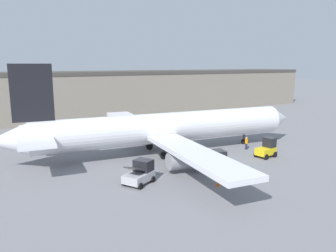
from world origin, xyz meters
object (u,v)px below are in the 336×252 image
airplane (161,129)px  baggage_tug (267,148)px  ground_crew_worker (246,143)px  belt_loader_truck (140,173)px  pushback_tug (214,160)px  safety_cone_near (218,183)px

airplane → baggage_tug: size_ratio=14.94×
ground_crew_worker → belt_loader_truck: belt_loader_truck is taller
baggage_tug → belt_loader_truck: (-17.78, -0.28, -0.03)m
belt_loader_truck → ground_crew_worker: bearing=-15.9°
belt_loader_truck → pushback_tug: belt_loader_truck is taller
baggage_tug → safety_cone_near: size_ratio=5.00×
baggage_tug → safety_cone_near: bearing=-165.4°
airplane → belt_loader_truck: airplane is taller
ground_crew_worker → belt_loader_truck: 18.60m
baggage_tug → pushback_tug: 8.66m
belt_loader_truck → pushback_tug: bearing=-29.6°
airplane → ground_crew_worker: 12.03m
safety_cone_near → pushback_tug: bearing=55.4°
baggage_tug → pushback_tug: bearing=174.7°
belt_loader_truck → safety_cone_near: bearing=-66.0°
belt_loader_truck → pushback_tug: size_ratio=1.16×
safety_cone_near → airplane: bearing=85.5°
safety_cone_near → ground_crew_worker: bearing=36.1°
baggage_tug → pushback_tug: baggage_tug is taller
baggage_tug → pushback_tug: size_ratio=0.88×
airplane → baggage_tug: bearing=-30.2°
airplane → safety_cone_near: (-1.01, -12.91, -3.06)m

